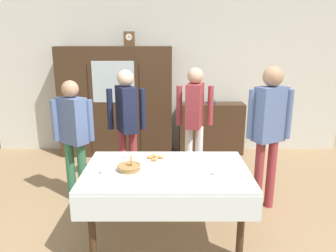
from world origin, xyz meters
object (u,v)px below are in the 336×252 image
at_px(spoon_near_right, 113,163).
at_px(person_behind_table_left, 196,114).
at_px(book_stack, 214,102).
at_px(person_behind_table_right, 75,130).
at_px(bread_basket, 131,167).
at_px(bookshelf_low, 213,128).
at_px(tea_cup_back_edge, 128,156).
at_px(spoon_mid_right, 191,168).
at_px(person_by_cabinet, 128,118).
at_px(wall_cabinet, 118,102).
at_px(pastry_plate, 156,159).
at_px(person_near_right_end, 271,124).
at_px(tea_cup_mid_left, 218,173).
at_px(mantel_clock, 131,39).
at_px(tea_cup_center, 106,171).
at_px(dining_table, 168,179).
at_px(spoon_far_right, 238,180).

distance_m(spoon_near_right, person_behind_table_left, 1.59).
xyz_separation_m(book_stack, person_behind_table_left, (-0.41, -1.22, 0.06)).
distance_m(spoon_near_right, person_behind_table_right, 0.90).
bearing_deg(bread_basket, spoon_near_right, 139.23).
bearing_deg(person_behind_table_left, bookshelf_low, 71.28).
bearing_deg(bread_basket, book_stack, 65.79).
distance_m(tea_cup_back_edge, spoon_mid_right, 0.73).
bearing_deg(person_behind_table_right, person_by_cabinet, 30.35).
bearing_deg(wall_cabinet, pastry_plate, -71.36).
height_order(bread_basket, person_near_right_end, person_near_right_end).
xyz_separation_m(tea_cup_mid_left, spoon_mid_right, (-0.25, 0.19, -0.02)).
relative_size(mantel_clock, book_stack, 1.17).
xyz_separation_m(pastry_plate, spoon_near_right, (-0.47, -0.10, -0.01)).
bearing_deg(bread_basket, wall_cabinet, 101.44).
height_order(mantel_clock, pastry_plate, mantel_clock).
xyz_separation_m(spoon_near_right, person_by_cabinet, (0.05, 1.02, 0.25)).
relative_size(person_behind_table_left, person_by_cabinet, 1.01).
height_order(spoon_near_right, person_near_right_end, person_near_right_end).
bearing_deg(mantel_clock, spoon_near_right, -88.93).
xyz_separation_m(spoon_near_right, person_near_right_end, (1.80, 0.45, 0.32)).
xyz_separation_m(bookshelf_low, tea_cup_center, (-1.42, -2.73, 0.32)).
bearing_deg(book_stack, pastry_plate, -111.70).
bearing_deg(bookshelf_low, bread_basket, -114.21).
relative_size(dining_table, spoon_near_right, 14.10).
bearing_deg(book_stack, spoon_near_right, -119.75).
height_order(tea_cup_back_edge, person_near_right_end, person_near_right_end).
relative_size(spoon_near_right, person_behind_table_right, 0.08).
bearing_deg(tea_cup_mid_left, tea_cup_back_edge, 153.91).
xyz_separation_m(bookshelf_low, spoon_near_right, (-1.40, -2.45, 0.29)).
relative_size(wall_cabinet, pastry_plate, 7.00).
bearing_deg(wall_cabinet, person_behind_table_right, -98.85).
bearing_deg(person_behind_table_left, wall_cabinet, 137.79).
xyz_separation_m(tea_cup_center, spoon_far_right, (1.27, -0.15, -0.02)).
distance_m(tea_cup_center, spoon_near_right, 0.28).
distance_m(tea_cup_back_edge, bread_basket, 0.33).
relative_size(wall_cabinet, tea_cup_back_edge, 15.09).
bearing_deg(wall_cabinet, tea_cup_mid_left, -62.87).
xyz_separation_m(dining_table, person_near_right_end, (1.21, 0.64, 0.42)).
xyz_separation_m(tea_cup_center, pastry_plate, (0.49, 0.38, -0.01)).
xyz_separation_m(dining_table, spoon_mid_right, (0.24, 0.06, 0.10)).
xyz_separation_m(person_behind_table_right, person_by_cabinet, (0.63, 0.37, 0.06)).
xyz_separation_m(wall_cabinet, pastry_plate, (0.77, -2.29, -0.20)).
bearing_deg(tea_cup_center, mantel_clock, 90.52).
distance_m(wall_cabinet, person_by_cabinet, 1.42).
bearing_deg(spoon_far_right, mantel_clock, 114.62).
height_order(bread_basket, person_behind_table_right, person_behind_table_right).
relative_size(book_stack, spoon_mid_right, 1.73).
xyz_separation_m(bookshelf_low, tea_cup_back_edge, (-1.25, -2.31, 0.32)).
height_order(tea_cup_center, person_behind_table_left, person_behind_table_left).
height_order(wall_cabinet, person_behind_table_left, wall_cabinet).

